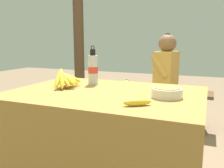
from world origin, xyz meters
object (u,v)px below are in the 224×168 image
(banana_bunch_ripe, at_px, (66,78))
(water_bottle, at_px, (93,69))
(support_post_near, at_px, (79,32))
(serving_bowl, at_px, (167,92))
(seated_vendor, at_px, (162,74))
(wooden_bench, at_px, (154,96))
(banana_bunch_green, at_px, (128,83))
(loose_banana_front, at_px, (137,102))

(banana_bunch_ripe, bearing_deg, water_bottle, 57.21)
(support_post_near, bearing_deg, water_bottle, -56.76)
(serving_bowl, distance_m, seated_vendor, 1.46)
(wooden_bench, height_order, seated_vendor, seated_vendor)
(water_bottle, bearing_deg, seated_vendor, 77.29)
(serving_bowl, bearing_deg, support_post_near, 132.00)
(water_bottle, relative_size, banana_bunch_green, 1.14)
(serving_bowl, height_order, water_bottle, water_bottle)
(banana_bunch_ripe, relative_size, water_bottle, 0.96)
(seated_vendor, bearing_deg, serving_bowl, 109.64)
(seated_vendor, xyz_separation_m, support_post_near, (-1.27, 0.31, 0.50))
(wooden_bench, xyz_separation_m, support_post_near, (-1.18, 0.28, 0.78))
(wooden_bench, bearing_deg, water_bottle, -98.47)
(loose_banana_front, height_order, wooden_bench, loose_banana_front)
(banana_bunch_ripe, bearing_deg, loose_banana_front, -24.47)
(serving_bowl, bearing_deg, seated_vendor, 101.48)
(water_bottle, relative_size, loose_banana_front, 2.03)
(serving_bowl, xyz_separation_m, wooden_bench, (-0.38, 1.45, -0.37))
(water_bottle, distance_m, seated_vendor, 1.26)
(loose_banana_front, xyz_separation_m, banana_bunch_green, (-0.61, 1.68, -0.22))
(serving_bowl, relative_size, wooden_bench, 0.13)
(loose_banana_front, distance_m, seated_vendor, 1.67)
(banana_bunch_ripe, distance_m, seated_vendor, 1.45)
(seated_vendor, bearing_deg, water_bottle, 85.44)
(water_bottle, relative_size, wooden_bench, 0.21)
(serving_bowl, relative_size, support_post_near, 0.07)
(serving_bowl, bearing_deg, loose_banana_front, -114.11)
(banana_bunch_green, bearing_deg, banana_bunch_ripe, -88.68)
(banana_bunch_ripe, relative_size, banana_bunch_green, 1.10)
(serving_bowl, xyz_separation_m, loose_banana_front, (-0.10, -0.23, -0.01))
(banana_bunch_ripe, xyz_separation_m, water_bottle, (0.11, 0.18, 0.05))
(seated_vendor, relative_size, support_post_near, 0.48)
(banana_bunch_ripe, bearing_deg, seated_vendor, 74.40)
(serving_bowl, bearing_deg, wooden_bench, 104.64)
(banana_bunch_ripe, height_order, seated_vendor, seated_vendor)
(wooden_bench, bearing_deg, loose_banana_front, -80.65)
(water_bottle, height_order, support_post_near, support_post_near)
(wooden_bench, xyz_separation_m, seated_vendor, (0.09, -0.03, 0.28))
(water_bottle, relative_size, seated_vendor, 0.25)
(water_bottle, xyz_separation_m, loose_banana_front, (0.46, -0.44, -0.09))
(banana_bunch_green, bearing_deg, support_post_near, 161.71)
(wooden_bench, bearing_deg, banana_bunch_ripe, -101.92)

